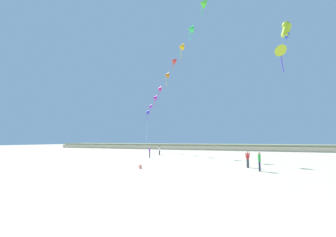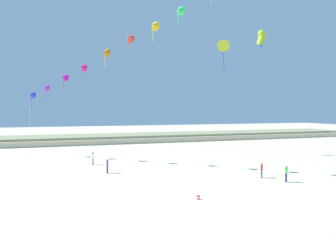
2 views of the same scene
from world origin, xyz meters
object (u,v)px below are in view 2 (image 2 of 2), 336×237
large_kite_mid_trail (261,38)px  person_near_left (93,158)px  person_far_left (107,165)px  person_mid_center (262,169)px  person_near_right (286,172)px  large_kite_low_lead (223,46)px  beach_ball (198,197)px

large_kite_mid_trail → person_near_left: bearing=162.2°
large_kite_mid_trail → person_far_left: bearing=177.7°
person_mid_center → person_near_right: bearing=-63.7°
large_kite_low_lead → beach_ball: size_ratio=13.27×
person_mid_center → beach_ball: person_mid_center is taller
person_near_left → large_kite_low_lead: large_kite_low_lead is taller
person_far_left → large_kite_low_lead: bearing=25.3°
person_far_left → large_kite_low_lead: large_kite_low_lead is taller
person_near_right → person_mid_center: 2.70m
beach_ball → person_mid_center: bearing=27.4°
person_near_right → beach_ball: person_near_right is taller
person_mid_center → person_far_left: 17.32m
large_kite_mid_trail → beach_ball: 24.97m
person_mid_center → beach_ball: size_ratio=4.69×
beach_ball → person_far_left: bearing=115.0°
person_mid_center → large_kite_low_lead: bearing=74.9°
person_near_left → large_kite_mid_trail: 27.54m
person_near_left → large_kite_mid_trail: large_kite_mid_trail is taller
large_kite_low_lead → large_kite_mid_trail: size_ratio=2.01×
person_mid_center → large_kite_low_lead: 24.53m
person_mid_center → person_far_left: bearing=154.0°
large_kite_low_lead → person_mid_center: bearing=-105.1°
person_near_left → large_kite_low_lead: 27.52m
person_near_left → person_mid_center: size_ratio=0.99×
person_near_left → person_far_left: 6.17m
person_far_left → beach_ball: 13.94m
person_near_right → large_kite_low_lead: large_kite_low_lead is taller
person_near_right → person_mid_center: person_near_right is taller
person_mid_center → large_kite_mid_trail: (4.64, 6.77, 15.89)m
beach_ball → person_near_right: bearing=13.5°
person_far_left → beach_ball: person_far_left is taller
person_mid_center → person_far_left: person_far_left is taller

